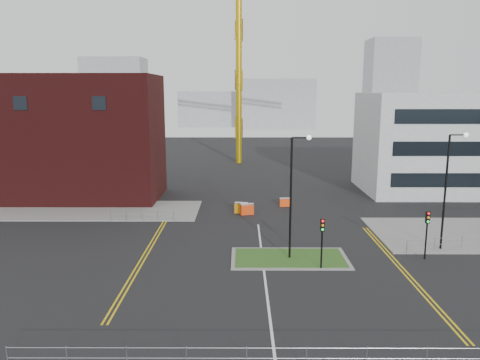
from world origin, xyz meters
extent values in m
plane|color=black|center=(0.00, 0.00, 0.00)|extent=(200.00, 200.00, 0.00)
cube|color=slate|center=(-20.00, 22.00, 0.06)|extent=(28.00, 8.00, 0.12)
cube|color=slate|center=(2.00, 8.00, 0.04)|extent=(8.60, 4.60, 0.08)
cube|color=#284F1A|center=(2.00, 8.00, 0.06)|extent=(8.00, 4.00, 0.12)
cube|color=#401010|center=(-20.00, 28.00, 7.00)|extent=(18.00, 10.00, 14.00)
cube|color=black|center=(-24.00, 22.98, 11.00)|extent=(1.40, 0.10, 1.40)
cube|color=black|center=(-16.00, 22.98, 11.00)|extent=(1.40, 0.10, 1.40)
cube|color=#B2B4B7|center=(26.00, 32.00, 6.00)|extent=(25.00, 12.00, 12.00)
cylinder|color=#BB970B|center=(-2.00, 55.00, 16.45)|extent=(1.00, 1.00, 32.90)
cylinder|color=black|center=(2.00, 8.00, 4.50)|extent=(0.16, 0.16, 9.00)
cylinder|color=black|center=(2.60, 8.00, 9.00)|extent=(1.20, 0.10, 0.10)
sphere|color=silver|center=(3.20, 8.00, 9.00)|extent=(0.36, 0.36, 0.36)
cylinder|color=black|center=(14.00, 10.00, 4.50)|extent=(0.16, 0.16, 9.00)
cylinder|color=black|center=(14.60, 10.00, 9.00)|extent=(1.20, 0.10, 0.10)
sphere|color=silver|center=(15.20, 10.00, 9.00)|extent=(0.36, 0.36, 0.36)
cylinder|color=black|center=(4.00, 6.00, 1.50)|extent=(0.12, 0.12, 3.00)
cube|color=black|center=(4.00, 6.00, 3.20)|extent=(0.28, 0.22, 0.90)
sphere|color=red|center=(4.00, 5.87, 3.50)|extent=(0.18, 0.18, 0.18)
sphere|color=orange|center=(4.00, 5.87, 3.20)|extent=(0.18, 0.18, 0.18)
sphere|color=#0CCC33|center=(4.00, 5.87, 2.90)|extent=(0.18, 0.18, 0.18)
cylinder|color=black|center=(12.00, 8.00, 1.50)|extent=(0.12, 0.12, 3.00)
cube|color=black|center=(12.00, 8.00, 3.20)|extent=(0.28, 0.22, 0.90)
sphere|color=red|center=(12.00, 7.87, 3.50)|extent=(0.18, 0.18, 0.18)
sphere|color=orange|center=(12.00, 7.87, 3.20)|extent=(0.18, 0.18, 0.18)
sphere|color=#0CCC33|center=(12.00, 7.87, 2.90)|extent=(0.18, 0.18, 0.18)
cylinder|color=gray|center=(0.00, -6.00, 1.05)|extent=(24.00, 0.04, 0.04)
cylinder|color=gray|center=(0.00, -6.00, 0.55)|extent=(24.00, 0.04, 0.04)
cylinder|color=gray|center=(-12.00, -6.00, 0.55)|extent=(0.05, 0.05, 1.10)
cylinder|color=gray|center=(-11.00, 18.00, 1.05)|extent=(6.00, 0.04, 0.04)
cylinder|color=gray|center=(-11.00, 18.00, 0.55)|extent=(6.00, 0.04, 0.04)
cylinder|color=gray|center=(-14.00, 18.00, 0.55)|extent=(0.05, 0.05, 1.10)
cylinder|color=gray|center=(-8.00, 18.00, 0.55)|extent=(0.05, 0.05, 1.10)
cylinder|color=gray|center=(11.00, 9.00, 0.55)|extent=(0.05, 0.05, 1.10)
cube|color=silver|center=(0.00, 2.00, 0.01)|extent=(0.15, 30.00, 0.01)
cube|color=gold|center=(-9.00, 10.00, 0.01)|extent=(0.12, 24.00, 0.01)
cube|color=gold|center=(-8.70, 10.00, 0.01)|extent=(0.12, 24.00, 0.01)
cube|color=gold|center=(9.50, 6.00, 0.01)|extent=(0.12, 20.00, 0.01)
cube|color=gold|center=(9.80, 6.00, 0.01)|extent=(0.12, 20.00, 0.01)
cube|color=gray|center=(-40.00, 120.00, 11.00)|extent=(18.00, 12.00, 22.00)
cube|color=gray|center=(10.00, 130.00, 8.00)|extent=(24.00, 12.00, 16.00)
cube|color=gray|center=(45.00, 125.00, 14.00)|extent=(14.00, 12.00, 28.00)
cube|color=gray|center=(-8.00, 140.00, 6.00)|extent=(30.00, 12.00, 12.00)
cube|color=#EC3C0D|center=(-1.00, 20.60, 0.55)|extent=(1.39, 0.76, 1.10)
cube|color=silver|center=(-1.00, 20.60, 1.05)|extent=(1.39, 0.76, 0.13)
cube|color=orange|center=(-1.58, 21.13, 0.55)|extent=(1.39, 0.73, 1.10)
cube|color=silver|center=(-1.58, 21.13, 1.05)|extent=(1.39, 0.73, 0.13)
cube|color=#FE470E|center=(3.10, 24.00, 0.46)|extent=(1.13, 0.51, 0.91)
cube|color=silver|center=(3.10, 24.00, 0.87)|extent=(1.13, 0.51, 0.11)
camera|label=1|loc=(-1.57, -24.89, 12.23)|focal=35.00mm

